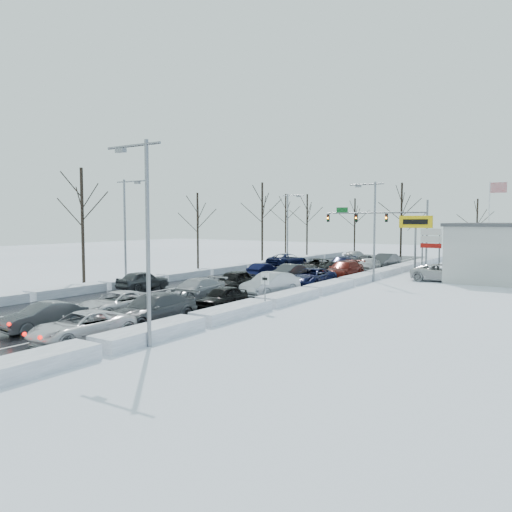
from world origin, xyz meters
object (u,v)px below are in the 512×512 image
Objects in this scene: traffic_signal_mast at (386,221)px; tires_plus_sign at (416,226)px; oncoming_car_0 at (263,277)px; flagpole at (490,217)px.

tires_plus_sign is (7.05, -12.00, -0.49)m from traffic_signal_mast.
traffic_signal_mast reaches higher than oncoming_car_0.
oncoming_car_0 is (-17.09, -22.34, -5.93)m from flagpole.
flagpole is 28.74m from oncoming_car_0.
tires_plus_sign is at bearing -59.54° from traffic_signal_mast.
flagpole reaches higher than oncoming_car_0.
traffic_signal_mast is at bearing -106.92° from oncoming_car_0.
flagpole is at bearing -129.55° from oncoming_car_0.
tires_plus_sign is 14.79m from flagpole.
traffic_signal_mast is at bearing -170.27° from flagpole.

